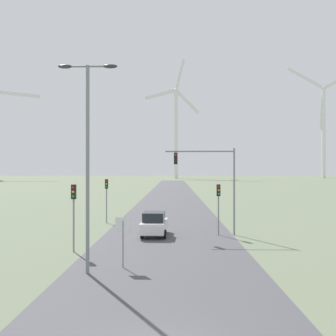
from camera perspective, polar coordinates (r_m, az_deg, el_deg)
name	(u,v)px	position (r m, az deg, el deg)	size (l,w,h in m)	color
road_surface	(171,203)	(58.70, 0.42, -5.16)	(10.00, 240.00, 0.01)	#47474C
streetlamp	(88,143)	(19.63, -11.58, 3.54)	(2.92, 0.32, 10.23)	gray
stop_sign_near	(123,232)	(20.72, -6.54, -9.27)	(0.81, 0.07, 2.60)	gray
traffic_light_post_near_left	(74,203)	(24.98, -13.54, -4.89)	(0.28, 0.33, 4.15)	gray
traffic_light_post_near_right	(218,198)	(30.64, 7.34, -4.33)	(0.28, 0.34, 3.92)	gray
traffic_light_post_mid_left	(107,191)	(37.81, -8.91, -3.30)	(0.28, 0.34, 4.15)	gray
traffic_light_mast_overhead	(211,173)	(30.57, 6.25, -0.67)	(5.40, 0.35, 6.73)	gray
car_approaching	(154,224)	(30.33, -2.03, -8.11)	(2.03, 4.20, 1.83)	white
wind_turbine_left	(176,125)	(217.41, 1.17, 6.26)	(30.28, 6.03, 66.07)	white
wind_turbine_center	(324,122)	(249.22, 21.66, 6.18)	(40.46, 13.98, 66.78)	white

